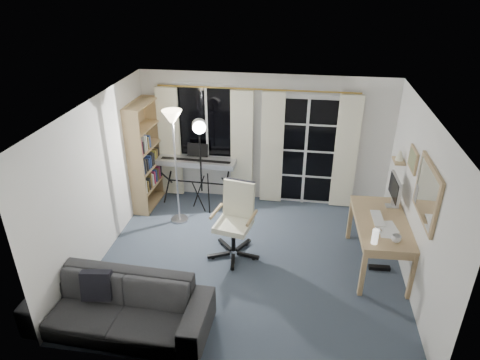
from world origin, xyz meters
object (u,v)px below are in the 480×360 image
(studio_light, at_px, (200,137))
(office_chair, at_px, (236,213))
(bookshelf, at_px, (143,158))
(desk, at_px, (381,227))
(sofa, at_px, (118,299))
(mug, at_px, (396,238))
(monitor, at_px, (395,189))
(keyboard_piano, at_px, (196,163))
(torchiere_lamp, at_px, (173,134))

(studio_light, height_order, office_chair, studio_light)
(bookshelf, xyz_separation_m, office_chair, (1.89, -1.21, -0.25))
(desk, distance_m, sofa, 3.72)
(studio_light, bearing_deg, bookshelf, 156.20)
(mug, bearing_deg, office_chair, 165.97)
(office_chair, xyz_separation_m, monitor, (2.32, 0.40, 0.39))
(mug, xyz_separation_m, sofa, (-3.39, -1.23, -0.41))
(bookshelf, bearing_deg, desk, -14.78)
(bookshelf, bearing_deg, studio_light, -4.58)
(keyboard_piano, bearing_deg, torchiere_lamp, -100.56)
(keyboard_piano, height_order, studio_light, studio_light)
(keyboard_piano, bearing_deg, studio_light, -63.07)
(studio_light, bearing_deg, office_chair, -69.90)
(torchiere_lamp, height_order, monitor, torchiere_lamp)
(studio_light, xyz_separation_m, desk, (2.91, -1.12, -0.77))
(keyboard_piano, relative_size, monitor, 2.60)
(keyboard_piano, xyz_separation_m, studio_light, (0.18, -0.39, 0.66))
(bookshelf, height_order, mug, bookshelf)
(bookshelf, height_order, keyboard_piano, bookshelf)
(desk, relative_size, sofa, 0.66)
(bookshelf, xyz_separation_m, mug, (4.11, -1.76, -0.09))
(torchiere_lamp, bearing_deg, mug, -20.92)
(mug, distance_m, sofa, 3.63)
(torchiere_lamp, height_order, studio_light, torchiere_lamp)
(desk, height_order, mug, mug)
(torchiere_lamp, xyz_separation_m, sofa, (-0.03, -2.52, -1.18))
(sofa, bearing_deg, keyboard_piano, 88.65)
(bookshelf, relative_size, studio_light, 1.09)
(monitor, bearing_deg, studio_light, 165.32)
(monitor, height_order, sofa, monitor)
(bookshelf, bearing_deg, torchiere_lamp, -29.82)
(monitor, xyz_separation_m, sofa, (-3.48, -2.18, -0.64))
(office_chair, distance_m, desk, 2.12)
(bookshelf, bearing_deg, office_chair, -29.91)
(mug, relative_size, sofa, 0.06)
(torchiere_lamp, distance_m, monitor, 3.51)
(monitor, height_order, mug, monitor)
(office_chair, xyz_separation_m, mug, (2.22, -0.55, 0.16))
(studio_light, xyz_separation_m, monitor, (3.11, -0.67, -0.38))
(sofa, bearing_deg, torchiere_lamp, 91.31)
(desk, bearing_deg, keyboard_piano, 151.49)
(keyboard_piano, xyz_separation_m, desk, (3.09, -1.51, -0.11))
(torchiere_lamp, relative_size, keyboard_piano, 1.38)
(desk, height_order, sofa, sofa)
(bookshelf, height_order, office_chair, bookshelf)
(torchiere_lamp, height_order, mug, torchiere_lamp)
(studio_light, distance_m, mug, 3.48)
(keyboard_piano, height_order, sofa, keyboard_piano)
(keyboard_piano, distance_m, desk, 3.45)
(torchiere_lamp, distance_m, studio_light, 0.51)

